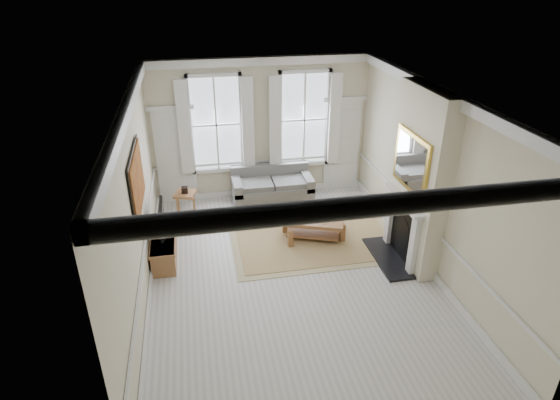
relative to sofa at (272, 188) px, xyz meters
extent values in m
plane|color=#B7B5AD|center=(-0.17, -3.11, -0.36)|extent=(7.20, 7.20, 0.00)
plane|color=white|center=(-0.17, -3.11, 3.04)|extent=(7.20, 7.20, 0.00)
plane|color=beige|center=(-0.17, 0.49, 1.34)|extent=(5.20, 0.00, 5.20)
plane|color=beige|center=(-2.77, -3.11, 1.34)|extent=(0.00, 7.20, 7.20)
plane|color=beige|center=(2.43, -3.11, 1.34)|extent=(0.00, 7.20, 7.20)
cube|color=silver|center=(-2.22, 0.45, 0.79)|extent=(0.90, 0.08, 2.30)
cube|color=silver|center=(1.88, 0.45, 0.79)|extent=(0.90, 0.08, 2.30)
cube|color=#A96C1D|center=(-2.73, -2.81, 1.69)|extent=(0.05, 1.66, 1.06)
cube|color=beige|center=(2.25, -2.91, 1.34)|extent=(0.35, 1.70, 3.38)
cube|color=black|center=(1.83, -2.91, -0.34)|extent=(0.55, 1.50, 0.05)
cube|color=silver|center=(2.03, -3.46, 0.21)|extent=(0.10, 0.18, 1.15)
cube|color=silver|center=(2.03, -2.36, 0.21)|extent=(0.10, 0.18, 1.15)
cube|color=silver|center=(1.98, -2.91, 0.94)|extent=(0.20, 1.45, 0.06)
cube|color=black|center=(2.07, -2.91, 0.19)|extent=(0.02, 0.92, 1.00)
cube|color=gold|center=(2.04, -2.91, 1.69)|extent=(0.06, 1.26, 1.06)
cube|color=#5D5D5A|center=(0.00, -0.06, -0.09)|extent=(1.91, 0.93, 0.43)
cube|color=#5D5D5A|center=(0.00, 0.31, 0.29)|extent=(1.91, 0.20, 0.44)
cube|color=#5D5D5A|center=(-0.85, -0.06, 0.17)|extent=(0.20, 0.93, 0.30)
cube|color=#5D5D5A|center=(0.85, -0.06, 0.17)|extent=(0.20, 0.93, 0.30)
cylinder|color=brown|center=(-0.83, -0.40, -0.32)|extent=(0.06, 0.06, 0.08)
cylinder|color=brown|center=(0.83, 0.29, -0.32)|extent=(0.06, 0.06, 0.08)
cube|color=brown|center=(-2.07, -0.25, 0.16)|extent=(0.56, 0.56, 0.06)
cube|color=brown|center=(-2.24, -0.43, -0.12)|extent=(0.05, 0.05, 0.49)
cube|color=brown|center=(-1.89, -0.43, -0.12)|extent=(0.05, 0.05, 0.49)
cube|color=brown|center=(-2.24, -0.08, -0.12)|extent=(0.05, 0.05, 0.49)
cube|color=brown|center=(-1.89, -0.08, -0.12)|extent=(0.05, 0.05, 0.49)
cube|color=tan|center=(0.57, -1.82, -0.35)|extent=(3.50, 2.60, 0.02)
cube|color=brown|center=(0.57, -1.82, 0.07)|extent=(1.46, 1.15, 0.08)
cube|color=brown|center=(0.03, -2.09, -0.17)|extent=(0.10, 0.10, 0.40)
cube|color=brown|center=(1.11, -2.09, -0.17)|extent=(0.10, 0.10, 0.40)
cube|color=brown|center=(0.03, -1.55, -0.17)|extent=(0.10, 0.10, 0.40)
cube|color=brown|center=(1.11, -1.55, -0.17)|extent=(0.10, 0.10, 0.40)
cylinder|color=black|center=(0.32, -1.77, 0.18)|extent=(0.13, 0.13, 0.13)
cylinder|color=black|center=(0.77, -1.87, 0.16)|extent=(0.14, 0.14, 0.10)
imported|color=black|center=(0.62, -1.72, 0.14)|extent=(0.24, 0.24, 0.06)
cube|color=brown|center=(-2.51, -2.03, -0.12)|extent=(0.44, 1.37, 0.49)
cube|color=black|center=(-2.49, -2.03, 0.14)|extent=(0.08, 0.30, 0.03)
cube|color=black|center=(-2.49, -2.03, 0.53)|extent=(0.05, 0.90, 0.55)
cube|color=black|center=(-2.46, -2.03, 0.53)|extent=(0.01, 0.83, 0.49)
camera|label=1|loc=(-1.75, -10.12, 4.87)|focal=30.00mm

